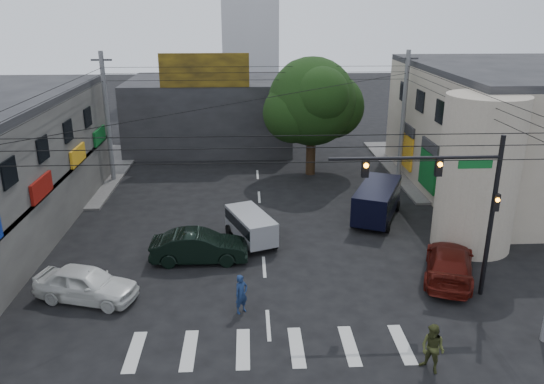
{
  "coord_description": "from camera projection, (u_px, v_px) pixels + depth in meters",
  "views": [
    {
      "loc": [
        -0.71,
        -21.19,
        12.08
      ],
      "look_at": [
        0.48,
        4.0,
        3.18
      ],
      "focal_mm": 35.0,
      "sensor_mm": 36.0,
      "label": 1
    }
  ],
  "objects": [
    {
      "name": "street_tree",
      "position": [
        312.0,
        102.0,
        38.38
      ],
      "size": [
        6.4,
        6.4,
        8.7
      ],
      "color": "black",
      "rests_on": "ground"
    },
    {
      "name": "corner_column",
      "position": [
        478.0,
        174.0,
        26.93
      ],
      "size": [
        4.0,
        4.0,
        8.0
      ],
      "primitive_type": "cylinder",
      "color": "gray",
      "rests_on": "ground"
    },
    {
      "name": "traffic_gantry",
      "position": [
        456.0,
        192.0,
        21.8
      ],
      "size": [
        7.1,
        0.35,
        7.2
      ],
      "color": "black",
      "rests_on": "ground"
    },
    {
      "name": "utility_pole_far_left",
      "position": [
        107.0,
        118.0,
        37.08
      ],
      "size": [
        0.32,
        0.32,
        9.2
      ],
      "primitive_type": "cylinder",
      "color": "#59595B",
      "rests_on": "ground"
    },
    {
      "name": "utility_pole_far_right",
      "position": [
        403.0,
        116.0,
        38.02
      ],
      "size": [
        0.32,
        0.32,
        9.2
      ],
      "primitive_type": "cylinder",
      "color": "#59595B",
      "rests_on": "ground"
    },
    {
      "name": "maroon_sedan",
      "position": [
        449.0,
        263.0,
        24.62
      ],
      "size": [
        5.58,
        6.62,
        1.51
      ],
      "primitive_type": "imported",
      "rotation": [
        0.0,
        0.0,
        2.78
      ],
      "color": "#50110B",
      "rests_on": "ground"
    },
    {
      "name": "sidewalk_far_right",
      "position": [
        485.0,
        167.0,
        41.74
      ],
      "size": [
        16.0,
        16.0,
        0.15
      ],
      "primitive_type": "cube",
      "color": "#514F4C",
      "rests_on": "ground"
    },
    {
      "name": "building_right",
      "position": [
        525.0,
        132.0,
        35.72
      ],
      "size": [
        14.0,
        18.0,
        8.0
      ],
      "primitive_type": "cube",
      "color": "gray",
      "rests_on": "ground"
    },
    {
      "name": "sidewalk_far_left",
      "position": [
        20.0,
        173.0,
        40.14
      ],
      "size": [
        16.0,
        16.0,
        0.15
      ],
      "primitive_type": "cube",
      "color": "#514F4C",
      "rests_on": "ground"
    },
    {
      "name": "white_compact",
      "position": [
        86.0,
        284.0,
        22.8
      ],
      "size": [
        4.21,
        5.44,
        1.52
      ],
      "primitive_type": "imported",
      "rotation": [
        0.0,
        0.0,
        1.29
      ],
      "color": "silver",
      "rests_on": "ground"
    },
    {
      "name": "pedestrian_olive",
      "position": [
        433.0,
        349.0,
        18.24
      ],
      "size": [
        1.56,
        1.56,
        1.82
      ],
      "primitive_type": "imported",
      "rotation": [
        0.0,
        0.0,
        -0.88
      ],
      "color": "#353A1A",
      "rests_on": "ground"
    },
    {
      "name": "dark_sedan",
      "position": [
        199.0,
        247.0,
        26.24
      ],
      "size": [
        1.72,
        4.8,
        1.58
      ],
      "primitive_type": "imported",
      "rotation": [
        0.0,
        0.0,
        1.58
      ],
      "color": "black",
      "rests_on": "ground"
    },
    {
      "name": "traffic_officer",
      "position": [
        241.0,
        294.0,
        21.81
      ],
      "size": [
        1.02,
        1.01,
        1.7
      ],
      "primitive_type": "imported",
      "rotation": [
        0.0,
        0.0,
        0.68
      ],
      "color": "#16274D",
      "rests_on": "ground"
    },
    {
      "name": "ground",
      "position": [
        266.0,
        288.0,
        24.01
      ],
      "size": [
        160.0,
        160.0,
        0.0
      ],
      "primitive_type": "plane",
      "color": "black",
      "rests_on": "ground"
    },
    {
      "name": "silver_minivan",
      "position": [
        251.0,
        228.0,
        28.36
      ],
      "size": [
        4.86,
        4.15,
        1.63
      ],
      "primitive_type": null,
      "rotation": [
        0.0,
        0.0,
        1.94
      ],
      "color": "#A4A5AC",
      "rests_on": "ground"
    },
    {
      "name": "billboard",
      "position": [
        204.0,
        70.0,
        41.28
      ],
      "size": [
        7.0,
        0.3,
        2.6
      ],
      "primitive_type": "cube",
      "color": "olive",
      "rests_on": "building_far"
    },
    {
      "name": "navy_van",
      "position": [
        377.0,
        202.0,
        31.4
      ],
      "size": [
        6.68,
        5.85,
        2.08
      ],
      "primitive_type": null,
      "rotation": [
        0.0,
        0.0,
        1.15
      ],
      "color": "black",
      "rests_on": "ground"
    },
    {
      "name": "building_far",
      "position": [
        210.0,
        113.0,
        47.32
      ],
      "size": [
        14.0,
        10.0,
        6.0
      ],
      "primitive_type": "cube",
      "color": "#232326",
      "rests_on": "ground"
    }
  ]
}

